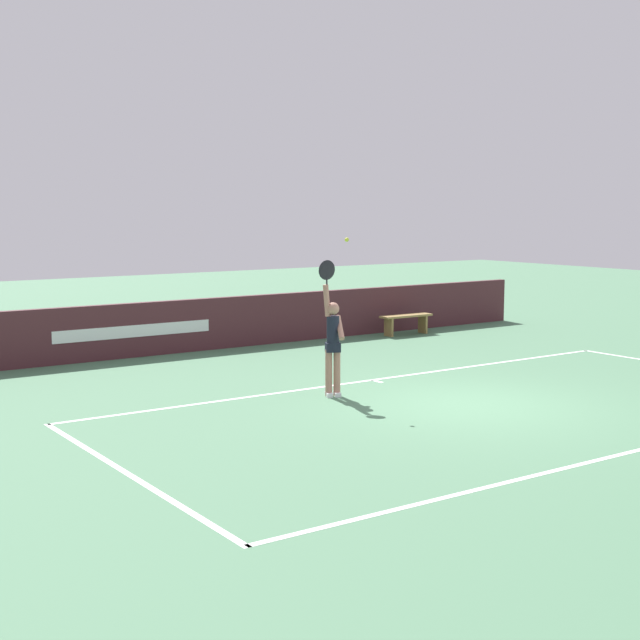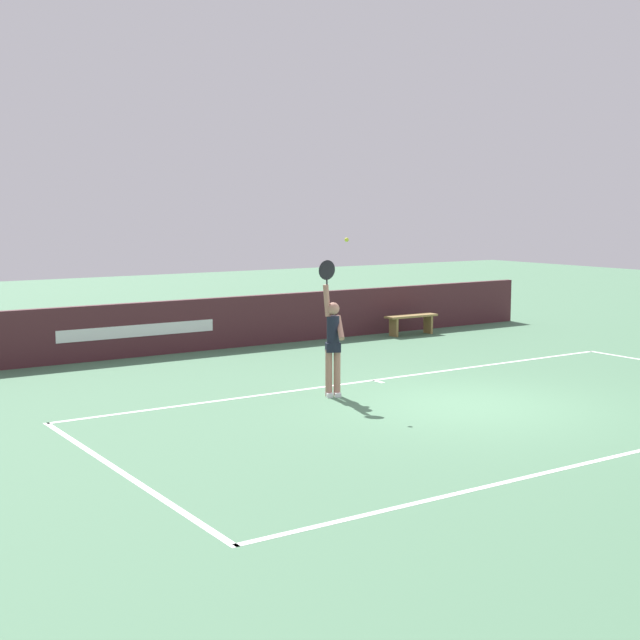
% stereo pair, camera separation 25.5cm
% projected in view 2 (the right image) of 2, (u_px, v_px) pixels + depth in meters
% --- Properties ---
extents(ground_plane, '(60.00, 60.00, 0.00)m').
position_uv_depth(ground_plane, '(468.00, 405.00, 14.84)').
color(ground_plane, '#497454').
extents(court_lines, '(12.45, 6.04, 0.00)m').
position_uv_depth(court_lines, '(484.00, 409.00, 14.54)').
color(court_lines, white).
rests_on(court_lines, ground).
extents(back_wall, '(17.36, 0.18, 1.18)m').
position_uv_depth(back_wall, '(244.00, 321.00, 21.07)').
color(back_wall, '#482228').
rests_on(back_wall, ground).
extents(tennis_player, '(0.46, 0.45, 2.38)m').
position_uv_depth(tennis_player, '(333.00, 340.00, 15.43)').
color(tennis_player, '#A2705D').
rests_on(tennis_player, ground).
extents(tennis_ball, '(0.07, 0.07, 0.07)m').
position_uv_depth(tennis_ball, '(347.00, 240.00, 14.97)').
color(tennis_ball, '#CBDB33').
extents(courtside_bench_near, '(1.47, 0.40, 0.51)m').
position_uv_depth(courtside_bench_near, '(411.00, 320.00, 22.99)').
color(courtside_bench_near, olive).
rests_on(courtside_bench_near, ground).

